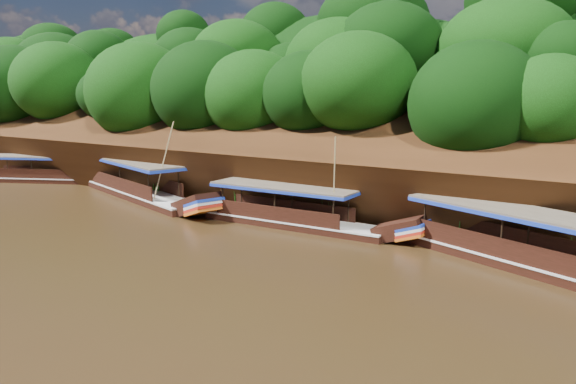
% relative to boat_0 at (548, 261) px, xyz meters
% --- Properties ---
extents(ground, '(160.00, 160.00, 0.00)m').
position_rel_boat_0_xyz_m(ground, '(-11.82, -6.84, -0.56)').
color(ground, black).
rests_on(ground, ground).
extents(riverbank, '(120.00, 30.06, 19.40)m').
position_rel_boat_0_xyz_m(riverbank, '(-11.83, 15.88, 1.32)').
color(riverbank, black).
rests_on(riverbank, ground).
extents(boat_0, '(15.11, 7.32, 6.75)m').
position_rel_boat_0_xyz_m(boat_0, '(0.00, 0.00, 0.00)').
color(boat_0, black).
rests_on(boat_0, ground).
extents(boat_1, '(13.24, 2.69, 5.68)m').
position_rel_boat_0_xyz_m(boat_1, '(-12.69, 1.03, -0.05)').
color(boat_1, black).
rests_on(boat_1, ground).
extents(boat_2, '(16.75, 7.01, 6.13)m').
position_rel_boat_0_xyz_m(boat_2, '(-26.30, 1.75, 0.03)').
color(boat_2, black).
rests_on(boat_2, ground).
extents(boat_3, '(11.81, 7.00, 2.61)m').
position_rel_boat_0_xyz_m(boat_3, '(-38.62, 2.73, -0.07)').
color(boat_3, black).
rests_on(boat_3, ground).
extents(reeds, '(49.03, 2.21, 2.00)m').
position_rel_boat_0_xyz_m(reeds, '(-15.28, 2.84, 0.33)').
color(reeds, '#306F1B').
rests_on(reeds, ground).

